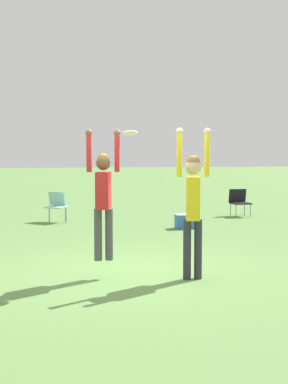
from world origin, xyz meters
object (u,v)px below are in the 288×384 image
(camping_chair_2, at_px, (57,204))
(cooler_box, at_px, (186,221))
(person_defending, at_px, (193,198))
(camping_chair_1, at_px, (239,200))
(person_jumping, at_px, (103,192))
(frisbee, at_px, (130,133))

(camping_chair_2, xyz_separation_m, cooler_box, (3.14, -1.92, -0.31))
(person_defending, bearing_deg, camping_chair_2, -151.70)
(cooler_box, bearing_deg, camping_chair_1, 43.94)
(cooler_box, bearing_deg, person_defending, -104.92)
(person_defending, xyz_separation_m, camping_chair_2, (-1.74, 7.18, -0.73))
(person_jumping, bearing_deg, camping_chair_2, 18.29)
(person_defending, distance_m, camping_chair_2, 7.43)
(person_defending, relative_size, camping_chair_1, 2.82)
(person_jumping, xyz_separation_m, camping_chair_2, (-0.43, 6.84, -0.82))
(cooler_box, bearing_deg, person_jumping, -118.85)
(person_jumping, height_order, frisbee, person_jumping)
(person_jumping, xyz_separation_m, person_defending, (1.31, -0.34, -0.09))
(camping_chair_1, xyz_separation_m, camping_chair_2, (-5.44, -0.30, 0.02))
(person_jumping, bearing_deg, camping_chair_1, -20.39)
(frisbee, bearing_deg, cooler_box, 65.06)
(camping_chair_1, bearing_deg, cooler_box, 43.59)
(camping_chair_2, bearing_deg, frisbee, 135.29)
(person_jumping, distance_m, camping_chair_2, 6.90)
(person_jumping, bearing_deg, frisbee, -79.92)
(person_jumping, height_order, cooler_box, person_jumping)
(person_defending, bearing_deg, camping_chair_1, 168.35)
(person_defending, relative_size, cooler_box, 4.39)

